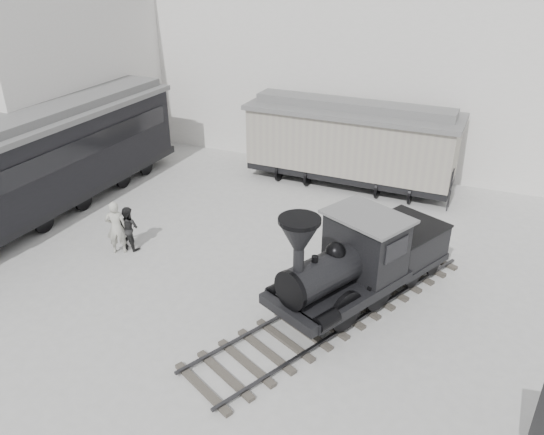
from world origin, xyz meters
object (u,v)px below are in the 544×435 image
at_px(boxcar, 351,141).
at_px(passenger_coach, 44,161).
at_px(visitor_a, 116,227).
at_px(visitor_b, 128,228).
at_px(locomotive, 356,265).

height_order(boxcar, passenger_coach, passenger_coach).
distance_m(boxcar, visitor_a, 10.66).
height_order(boxcar, visitor_a, boxcar).
xyz_separation_m(passenger_coach, visitor_b, (4.73, -1.33, -1.31)).
relative_size(locomotive, visitor_b, 6.15).
xyz_separation_m(boxcar, passenger_coach, (-10.20, -7.27, 0.14)).
height_order(locomotive, passenger_coach, passenger_coach).
height_order(locomotive, boxcar, boxcar).
relative_size(boxcar, visitor_a, 4.78).
relative_size(locomotive, passenger_coach, 0.68).
bearing_deg(passenger_coach, visitor_a, -19.02).
bearing_deg(visitor_a, visitor_b, -146.77).
bearing_deg(boxcar, locomotive, -71.96).
height_order(passenger_coach, visitor_a, passenger_coach).
bearing_deg(visitor_a, passenger_coach, -50.27).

